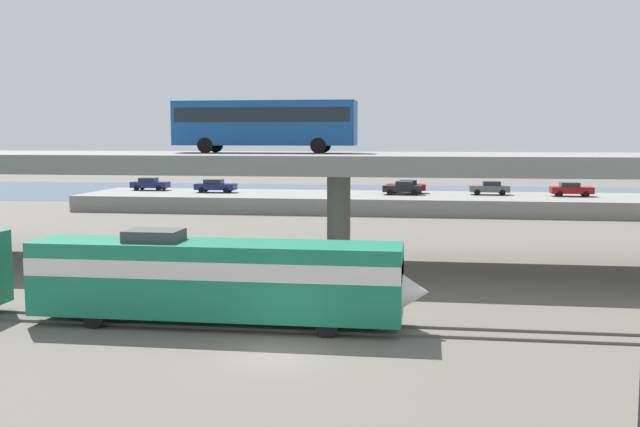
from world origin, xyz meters
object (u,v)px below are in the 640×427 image
object	(u,v)px
train_locomotive	(234,276)
parked_car_1	(490,188)
transit_bus_on_overpass	(265,121)
parked_car_4	(571,189)
parked_car_3	(403,188)
parked_car_5	(150,184)
parked_car_0	(407,186)
parked_car_2	(215,186)

from	to	relation	value
train_locomotive	parked_car_1	bearing A→B (deg)	74.04
transit_bus_on_overpass	parked_car_4	world-z (taller)	transit_bus_on_overpass
parked_car_3	parked_car_5	world-z (taller)	same
parked_car_0	transit_bus_on_overpass	bearing A→B (deg)	77.23
parked_car_0	parked_car_3	world-z (taller)	same
parked_car_1	parked_car_4	xyz separation A→B (m)	(8.52, -0.87, 0.00)
parked_car_5	parked_car_4	bearing A→B (deg)	-2.16
train_locomotive	parked_car_0	size ratio (longest dim) A/B	3.96
parked_car_5	parked_car_2	bearing A→B (deg)	-13.77
parked_car_2	parked_car_3	distance (m)	21.42
transit_bus_on_overpass	parked_car_4	distance (m)	43.89
transit_bus_on_overpass	parked_car_1	size ratio (longest dim) A/B	2.77
transit_bus_on_overpass	parked_car_1	bearing A→B (deg)	-116.13
parked_car_4	parked_car_0	bearing A→B (deg)	173.75
parked_car_4	parked_car_5	xyz separation A→B (m)	(-48.15, 1.82, -0.00)
transit_bus_on_overpass	parked_car_1	world-z (taller)	transit_bus_on_overpass
parked_car_3	parked_car_4	xyz separation A→B (m)	(18.05, 0.45, 0.00)
parked_car_2	parked_car_4	bearing A→B (deg)	0.45
parked_car_4	parked_car_5	size ratio (longest dim) A/B	1.00
train_locomotive	parked_car_0	world-z (taller)	train_locomotive
transit_bus_on_overpass	parked_car_2	distance (m)	37.58
transit_bus_on_overpass	parked_car_5	world-z (taller)	transit_bus_on_overpass
transit_bus_on_overpass	parked_car_3	distance (m)	35.83
parked_car_3	parked_car_4	world-z (taller)	same
parked_car_1	parked_car_3	size ratio (longest dim) A/B	1.01
parked_car_2	train_locomotive	bearing A→B (deg)	-72.91
parked_car_0	parked_car_3	distance (m)	2.41
parked_car_5	transit_bus_on_overpass	bearing A→B (deg)	-58.77
transit_bus_on_overpass	parked_car_4	size ratio (longest dim) A/B	2.73
parked_car_3	parked_car_4	size ratio (longest dim) A/B	0.97
parked_car_2	parked_car_3	bearing A→B (deg)	-0.38
parked_car_0	parked_car_3	xyz separation A→B (m)	(-0.38, -2.38, -0.00)
parked_car_0	parked_car_5	size ratio (longest dim) A/B	1.00
transit_bus_on_overpass	parked_car_4	bearing A→B (deg)	-126.80
train_locomotive	parked_car_1	distance (m)	54.88
parked_car_2	parked_car_0	bearing A→B (deg)	5.88
transit_bus_on_overpass	parked_car_4	xyz separation A→B (m)	(25.98, 34.74, -6.70)
parked_car_2	parked_car_5	world-z (taller)	same
train_locomotive	parked_car_4	distance (m)	57.01
train_locomotive	parked_car_5	size ratio (longest dim) A/B	3.94
train_locomotive	parked_car_2	xyz separation A→B (m)	(-15.86, 51.59, 0.31)
transit_bus_on_overpass	parked_car_2	bearing A→B (deg)	-68.61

